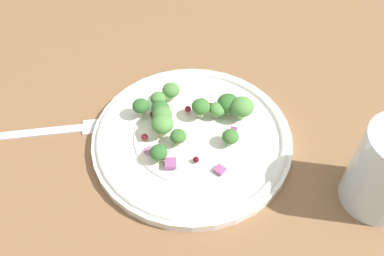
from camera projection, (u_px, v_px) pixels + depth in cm
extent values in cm
cube|color=brown|center=(179.00, 155.00, 52.23)|extent=(180.00, 180.00, 2.00)
cylinder|color=white|center=(192.00, 139.00, 51.96)|extent=(25.14, 25.14, 1.20)
torus|color=white|center=(192.00, 136.00, 51.50)|extent=(24.13, 24.13, 1.00)
cylinder|color=white|center=(192.00, 135.00, 51.42)|extent=(14.58, 14.58, 0.20)
cylinder|color=#8EB77A|center=(142.00, 111.00, 52.93)|extent=(0.82, 0.82, 0.82)
ellipsoid|color=#2D6028|center=(141.00, 106.00, 52.18)|extent=(2.19, 2.19, 1.64)
cylinder|color=#9EC684|center=(201.00, 112.00, 52.56)|extent=(0.89, 0.89, 0.89)
ellipsoid|color=#386B2D|center=(201.00, 107.00, 51.75)|extent=(2.37, 2.37, 1.78)
cylinder|color=#ADD18E|center=(163.00, 120.00, 51.49)|extent=(0.92, 0.92, 0.92)
ellipsoid|color=#477A38|center=(162.00, 114.00, 50.65)|extent=(2.44, 2.44, 1.83)
cylinder|color=#9EC684|center=(171.00, 96.00, 54.59)|extent=(0.87, 0.87, 0.87)
ellipsoid|color=#477A38|center=(171.00, 90.00, 53.79)|extent=(2.32, 2.32, 1.74)
cylinder|color=#9EC684|center=(241.00, 114.00, 52.54)|extent=(1.11, 1.11, 1.11)
ellipsoid|color=#4C843D|center=(242.00, 107.00, 51.52)|extent=(2.96, 2.96, 2.22)
cylinder|color=#ADD18E|center=(228.00, 110.00, 53.54)|extent=(1.09, 1.09, 1.09)
ellipsoid|color=#2D6028|center=(228.00, 103.00, 52.54)|extent=(2.90, 2.90, 2.17)
cylinder|color=#9EC684|center=(159.00, 103.00, 53.95)|extent=(0.77, 0.77, 0.77)
ellipsoid|color=#477A38|center=(158.00, 98.00, 53.24)|extent=(2.06, 2.06, 1.54)
cylinder|color=#ADD18E|center=(217.00, 114.00, 52.98)|extent=(0.80, 0.80, 0.80)
ellipsoid|color=#4C843D|center=(217.00, 109.00, 52.25)|extent=(2.13, 2.13, 1.59)
cylinder|color=#9EC684|center=(161.00, 114.00, 53.00)|extent=(0.89, 0.89, 0.89)
ellipsoid|color=#2D6028|center=(160.00, 109.00, 52.18)|extent=(2.37, 2.37, 1.78)
cylinder|color=#ADD18E|center=(179.00, 144.00, 49.64)|extent=(0.75, 0.75, 0.75)
ellipsoid|color=#386B2D|center=(179.00, 139.00, 48.96)|extent=(1.99, 1.99, 1.49)
cylinder|color=#ADD18E|center=(163.00, 131.00, 50.46)|extent=(1.01, 1.01, 1.01)
ellipsoid|color=#4C843D|center=(162.00, 124.00, 49.54)|extent=(2.69, 2.69, 2.02)
cylinder|color=#ADD18E|center=(159.00, 157.00, 48.39)|extent=(0.79, 0.79, 0.79)
ellipsoid|color=#2D6028|center=(159.00, 152.00, 47.67)|extent=(2.10, 2.10, 1.57)
cylinder|color=#ADD18E|center=(230.00, 140.00, 50.13)|extent=(0.77, 0.77, 0.77)
ellipsoid|color=#386B2D|center=(230.00, 135.00, 49.42)|extent=(2.06, 2.06, 1.55)
sphere|color=maroon|center=(202.00, 102.00, 53.89)|extent=(1.00, 1.00, 1.00)
sphere|color=maroon|center=(211.00, 106.00, 54.04)|extent=(0.75, 0.75, 0.75)
sphere|color=maroon|center=(163.00, 157.00, 48.43)|extent=(0.77, 0.77, 0.77)
sphere|color=#4C0A14|center=(153.00, 114.00, 52.68)|extent=(0.90, 0.90, 0.90)
sphere|color=maroon|center=(145.00, 137.00, 50.34)|extent=(0.82, 0.82, 0.82)
sphere|color=#4C0A14|center=(196.00, 160.00, 48.28)|extent=(0.74, 0.74, 0.74)
sphere|color=maroon|center=(188.00, 109.00, 53.19)|extent=(0.84, 0.84, 0.84)
cube|color=#934C84|center=(220.00, 170.00, 47.50)|extent=(1.62, 1.63, 0.38)
cube|color=#934C84|center=(171.00, 163.00, 47.81)|extent=(1.44, 1.42, 0.57)
cube|color=#A35B93|center=(150.00, 151.00, 49.39)|extent=(1.35, 1.36, 0.51)
cube|color=#843D75|center=(234.00, 131.00, 51.35)|extent=(1.16, 1.05, 0.57)
cube|color=silver|center=(24.00, 133.00, 52.98)|extent=(3.25, 15.02, 0.50)
cube|color=silver|center=(96.00, 126.00, 53.80)|extent=(2.87, 3.90, 0.50)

